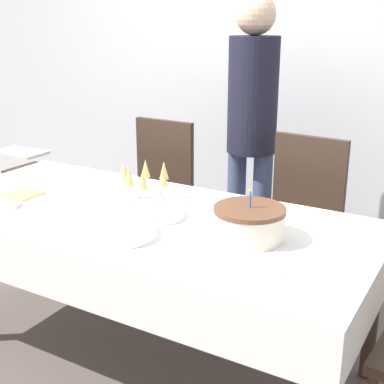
% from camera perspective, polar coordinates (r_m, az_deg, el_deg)
% --- Properties ---
extents(ground_plane, '(12.00, 12.00, 0.00)m').
position_cam_1_polar(ground_plane, '(2.68, -5.20, -17.12)').
color(ground_plane, '#564C47').
extents(wall_back, '(8.00, 0.05, 2.70)m').
position_cam_1_polar(wall_back, '(3.65, 9.69, 14.85)').
color(wall_back, silver).
rests_on(wall_back, ground_plane).
extents(dining_table, '(2.04, 0.94, 0.73)m').
position_cam_1_polar(dining_table, '(2.37, -5.63, -4.65)').
color(dining_table, white).
rests_on(dining_table, ground_plane).
extents(dining_chair_far_left, '(0.43, 0.43, 0.96)m').
position_cam_1_polar(dining_chair_far_left, '(3.26, -3.96, -0.12)').
color(dining_chair_far_left, '#38281E').
rests_on(dining_chair_far_left, ground_plane).
extents(dining_chair_far_right, '(0.45, 0.45, 0.96)m').
position_cam_1_polar(dining_chair_far_right, '(2.87, 11.28, -2.98)').
color(dining_chair_far_right, '#38281E').
rests_on(dining_chair_far_right, ground_plane).
extents(birthday_cake, '(0.28, 0.28, 0.20)m').
position_cam_1_polar(birthday_cake, '(2.07, 6.15, -3.28)').
color(birthday_cake, silver).
rests_on(birthday_cake, dining_table).
extents(champagne_tray, '(0.31, 0.31, 0.18)m').
position_cam_1_polar(champagne_tray, '(2.46, -5.07, 0.76)').
color(champagne_tray, silver).
rests_on(champagne_tray, dining_table).
extents(plate_stack_main, '(0.26, 0.26, 0.04)m').
position_cam_1_polar(plate_stack_main, '(2.11, -7.27, -4.17)').
color(plate_stack_main, white).
rests_on(plate_stack_main, dining_table).
extents(plate_stack_dessert, '(0.22, 0.22, 0.03)m').
position_cam_1_polar(plate_stack_dessert, '(2.29, -3.45, -2.26)').
color(plate_stack_dessert, silver).
rests_on(plate_stack_dessert, dining_table).
extents(cake_knife, '(0.30, 0.04, 0.00)m').
position_cam_1_polar(cake_knife, '(1.86, 5.76, -7.96)').
color(cake_knife, silver).
rests_on(cake_knife, dining_table).
extents(fork_pile, '(0.18, 0.09, 0.02)m').
position_cam_1_polar(fork_pile, '(2.57, -19.57, -1.19)').
color(fork_pile, silver).
rests_on(fork_pile, dining_table).
extents(napkin_pile, '(0.15, 0.15, 0.01)m').
position_cam_1_polar(napkin_pile, '(2.70, -17.62, -0.23)').
color(napkin_pile, '#E0D166').
rests_on(napkin_pile, dining_table).
extents(person_standing, '(0.28, 0.28, 1.67)m').
position_cam_1_polar(person_standing, '(3.06, 6.43, 7.94)').
color(person_standing, '#3F4C72').
rests_on(person_standing, ground_plane).
extents(high_chair, '(0.33, 0.35, 0.71)m').
position_cam_1_polar(high_chair, '(3.80, -16.62, 1.12)').
color(high_chair, '#38281E').
rests_on(high_chair, ground_plane).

